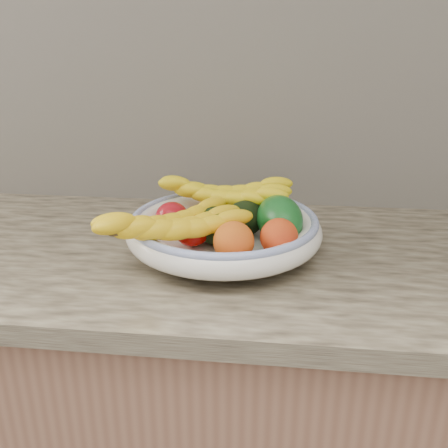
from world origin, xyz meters
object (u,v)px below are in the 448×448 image
fruit_bowl (224,229)px  banana_bunch_back (224,197)px  green_mango (279,219)px  banana_bunch_front (172,229)px

fruit_bowl → banana_bunch_back: 0.09m
green_mango → fruit_bowl: bearing=157.4°
fruit_bowl → green_mango: size_ratio=3.02×
fruit_bowl → green_mango: green_mango is taller
fruit_bowl → green_mango: 0.11m
banana_bunch_back → banana_bunch_front: (-0.07, -0.18, -0.01)m
banana_bunch_back → banana_bunch_front: banana_bunch_back is taller
green_mango → banana_bunch_front: size_ratio=0.41×
fruit_bowl → banana_bunch_back: size_ratio=1.29×
fruit_bowl → banana_bunch_front: (-0.08, -0.09, 0.03)m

